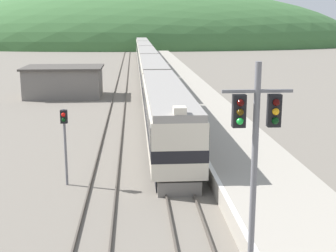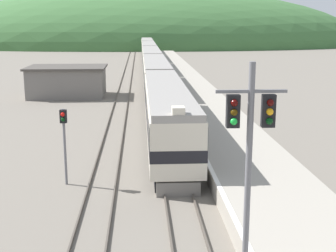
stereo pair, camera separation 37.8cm
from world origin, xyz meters
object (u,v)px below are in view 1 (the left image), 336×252
Objects in this scene: carriage_fifth at (142,47)px; carriage_second at (153,76)px; carriage_third at (147,61)px; carriage_fourth at (144,52)px; express_train_lead_car at (166,112)px; signal_mast_main at (255,146)px; signal_post_siding at (65,131)px.

carriage_second is at bearing -90.00° from carriage_fifth.
carriage_third is 44.55m from carriage_fifth.
carriage_third is 1.00× the size of carriage_fifth.
carriage_fifth is (0.00, 22.27, 0.00)m from carriage_fourth.
carriage_third is at bearing -90.00° from carriage_fourth.
carriage_fifth is at bearing 90.00° from carriage_third.
carriage_third is at bearing 90.00° from express_train_lead_car.
carriage_fourth is at bearing 90.00° from carriage_second.
express_train_lead_car is 2.89× the size of signal_mast_main.
express_train_lead_car is at bearing -90.00° from carriage_fourth.
carriage_third is 5.05× the size of signal_post_siding.
carriage_second and carriage_third have the same top height.
carriage_fifth is at bearing 90.79° from signal_mast_main.
signal_post_siding is (-6.02, -8.46, 0.69)m from express_train_lead_car.
carriage_third is 22.27m from carriage_fourth.
carriage_second is at bearing -90.00° from carriage_third.
signal_mast_main is (1.50, -86.66, 2.68)m from carriage_fourth.
signal_mast_main is at bearing -87.96° from carriage_second.
carriage_fourth and carriage_fifth have the same top height.
signal_mast_main reaches higher than carriage_second.
carriage_second is 2.81× the size of signal_mast_main.
carriage_second is 1.00× the size of carriage_fifth.
carriage_fourth is at bearing 90.00° from express_train_lead_car.
carriage_second and carriage_fourth have the same top height.
carriage_third is at bearing 83.59° from signal_post_siding.
signal_mast_main is (1.50, -42.11, 2.68)m from carriage_second.
signal_post_siding is at bearing -94.54° from carriage_fourth.
express_train_lead_car is 45.09m from carriage_third.
express_train_lead_car is 89.63m from carriage_fifth.
signal_mast_main is (1.50, -19.30, 2.67)m from express_train_lead_car.
express_train_lead_car reaches higher than signal_post_siding.
signal_mast_main is at bearing -89.01° from carriage_fourth.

